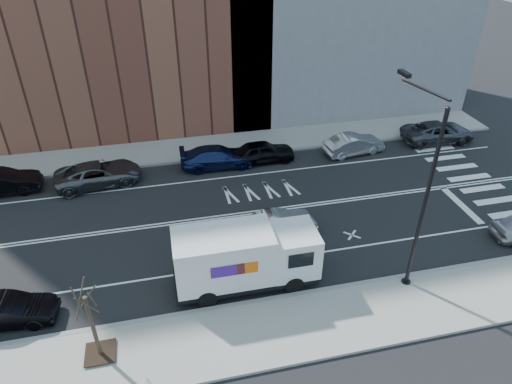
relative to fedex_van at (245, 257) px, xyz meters
name	(u,v)px	position (x,y,z in m)	size (l,w,h in m)	color
ground	(234,215)	(0.47, 5.60, -1.63)	(120.00, 120.00, 0.00)	black
sidewalk_near	(271,332)	(0.47, -3.20, -1.55)	(44.00, 3.60, 0.15)	gray
sidewalk_far	(212,147)	(0.47, 14.40, -1.55)	(44.00, 3.60, 0.15)	gray
curb_near	(262,301)	(0.47, -1.40, -1.54)	(44.00, 0.25, 0.17)	gray
curb_far	(215,158)	(0.47, 12.60, -1.54)	(44.00, 0.25, 0.17)	gray
crosswalk	(476,183)	(16.47, 5.60, -1.62)	(3.00, 14.00, 0.01)	white
road_markings	(234,215)	(0.47, 5.60, -1.62)	(40.00, 8.60, 0.01)	white
streetlight	(421,189)	(7.47, -1.31, 3.45)	(0.44, 4.02, 9.34)	black
street_tree	(94,332)	(-6.53, -2.80, -0.17)	(1.20, 1.20, 3.75)	black
fedex_van	(245,257)	(0.00, 0.00, 0.00)	(6.80, 2.47, 3.10)	black
far_parked_b	(1,182)	(-13.13, 11.19, -0.86)	(1.62, 4.65, 1.53)	black
far_parked_c	(98,174)	(-7.30, 10.94, -0.88)	(2.46, 5.34, 1.48)	#4F5357
far_parked_d	(217,157)	(0.47, 11.52, -0.90)	(2.04, 5.01, 1.46)	navy
far_parked_e	(263,152)	(3.67, 11.52, -0.87)	(1.78, 4.41, 1.50)	black
far_parked_f	(354,144)	(10.30, 11.22, -0.90)	(1.53, 4.37, 1.44)	#A9A9AE
far_parked_g	(438,132)	(17.27, 11.64, -0.88)	(2.49, 5.40, 1.50)	#45474C
driving_sedan	(279,224)	(2.54, 3.28, -0.94)	(1.44, 4.13, 1.36)	#B8B7BC
near_parked_rear_a	(7,311)	(-10.46, -0.07, -0.96)	(1.41, 4.05, 1.34)	black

